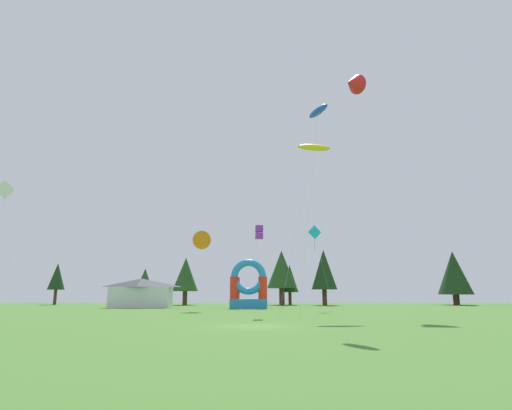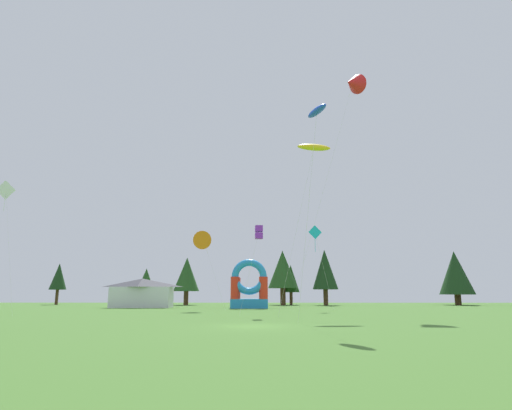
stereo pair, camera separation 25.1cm
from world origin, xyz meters
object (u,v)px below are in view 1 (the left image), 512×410
Objects in this scene: kite_blue_parafoil at (318,111)px; kite_white_diamond at (6,191)px; kite_red_delta at (353,83)px; kite_orange_delta at (203,240)px; kite_yellow_parafoil at (314,148)px; kite_purple_box at (259,232)px; festival_tent at (141,293)px; kite_cyan_diamond at (314,234)px; inflatable_yellow_castle at (249,291)px.

kite_white_diamond is (-29.30, 14.16, -2.12)m from kite_blue_parafoil.
kite_orange_delta is (-17.35, 5.39, -17.26)m from kite_red_delta.
kite_white_diamond is at bearing 173.61° from kite_yellow_parafoil.
kite_orange_delta is at bearing 133.21° from kite_yellow_parafoil.
kite_purple_box is (-10.71, -7.12, -18.12)m from kite_red_delta.
kite_purple_box is 0.54× the size of kite_blue_parafoil.
kite_orange_delta is 21.10m from kite_white_diamond.
kite_blue_parafoil is 1.83× the size of festival_tent.
kite_purple_box is at bearing 179.79° from kite_yellow_parafoil.
kite_white_diamond is at bearing -118.51° from festival_tent.
kite_cyan_diamond is 13.71m from kite_purple_box.
kite_cyan_diamond is at bearing 61.56° from kite_purple_box.
kite_yellow_parafoil is 0.59× the size of kite_red_delta.
festival_tent is at bearing 61.49° from kite_white_diamond.
kite_blue_parafoil is at bearing -96.24° from kite_cyan_diamond.
kite_yellow_parafoil is 13.63m from kite_red_delta.
kite_white_diamond is 1.61× the size of festival_tent.
kite_blue_parafoil is at bearing -95.96° from kite_yellow_parafoil.
kite_white_diamond is at bearing 154.20° from kite_blue_parafoil.
kite_orange_delta is at bearing 177.68° from kite_cyan_diamond.
kite_red_delta reaches higher than kite_yellow_parafoil.
festival_tent is at bearing 135.45° from kite_yellow_parafoil.
kite_yellow_parafoil reaches higher than kite_orange_delta.
kite_blue_parafoil reaches higher than kite_cyan_diamond.
kite_white_diamond reaches higher than kite_purple_box.
kite_orange_delta is at bearing -129.16° from inflatable_yellow_castle.
kite_yellow_parafoil is at bearing 84.04° from kite_blue_parafoil.
kite_red_delta reaches higher than inflatable_yellow_castle.
kite_orange_delta is 0.74× the size of kite_white_diamond.
kite_blue_parafoil is at bearing -110.53° from kite_red_delta.
inflatable_yellow_castle is 0.79× the size of festival_tent.
kite_white_diamond reaches higher than kite_orange_delta.
kite_cyan_diamond is at bearing -21.24° from festival_tent.
festival_tent is (-15.90, 20.68, -5.36)m from kite_purple_box.
kite_yellow_parafoil is 2.51× the size of inflatable_yellow_castle.
kite_yellow_parafoil is at bearing -6.39° from kite_white_diamond.
inflatable_yellow_castle is at bearing 94.09° from kite_purple_box.
kite_white_diamond is at bearing -146.88° from inflatable_yellow_castle.
kite_yellow_parafoil is 18.59m from kite_orange_delta.
kite_orange_delta is at bearing 162.74° from kite_red_delta.
kite_orange_delta is (-11.77, 12.53, -7.08)m from kite_yellow_parafoil.
kite_red_delta reaches higher than kite_blue_parafoil.
festival_tent is at bearing 127.56° from kite_purple_box.
festival_tent is (9.39, 17.29, -10.00)m from kite_white_diamond.
kite_white_diamond is 22.08m from festival_tent.
kite_purple_box is 26.63m from festival_tent.
kite_yellow_parafoil reaches higher than inflatable_yellow_castle.
kite_yellow_parafoil is 13.69m from kite_cyan_diamond.
kite_blue_parafoil is 39.15m from festival_tent.
kite_white_diamond is (-30.42, 3.41, -3.30)m from kite_yellow_parafoil.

